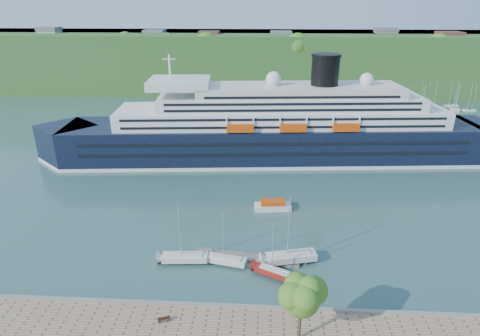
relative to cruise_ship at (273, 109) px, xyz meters
The scene contains 12 objects.
ground 55.98m from the cruise_ship, 95.67° to the right, with size 400.00×400.00×0.00m, color #2E534D.
far_hillside 90.90m from the cruise_ship, 93.40° to the left, with size 400.00×50.00×24.00m, color #315D25.
quay_coping 55.93m from the cruise_ship, 95.65° to the right, with size 220.00×0.50×0.30m, color slate.
cruise_ship is the anchor object (origin of this frame).
park_bench 59.97m from the cruise_ship, 103.17° to the right, with size 1.50×0.62×0.96m, color #411F12, non-canonical shape.
promenade_tree 59.50m from the cruise_ship, 87.78° to the right, with size 5.50×5.50×9.11m, color #36671B, non-canonical shape.
floating_pontoon 44.70m from the cruise_ship, 95.67° to the right, with size 15.96×1.95×0.35m, color slate, non-canonical shape.
sailboat_white_near 45.92m from the cruise_ship, 99.10° to the right, with size 6.40×1.78×8.27m, color silver, non-canonical shape.
sailboat_red 47.83m from the cruise_ship, 90.19° to the right, with size 6.25×1.74×8.07m, color maroon, non-canonical shape.
sailboat_white_far 44.19m from the cruise_ship, 86.91° to the right, with size 8.26×2.29×10.67m, color silver, non-canonical shape.
tender_launch 29.33m from the cruise_ship, 90.15° to the right, with size 6.84×2.34×1.89m, color #CC420C, non-canonical shape.
sailboat_extra 47.07m from the cruise_ship, 106.73° to the right, with size 7.40×2.06×9.56m, color silver, non-canonical shape.
Camera 1 is at (3.11, -39.44, 35.88)m, focal length 30.00 mm.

